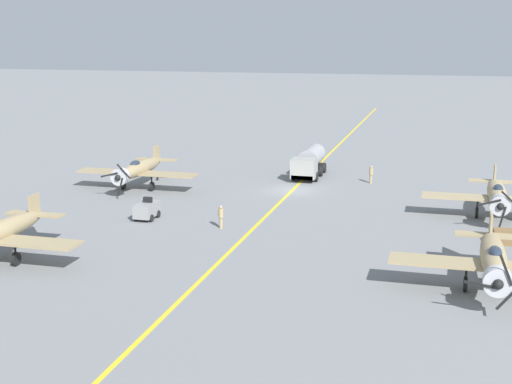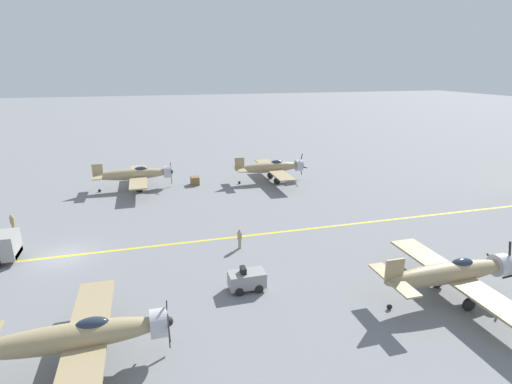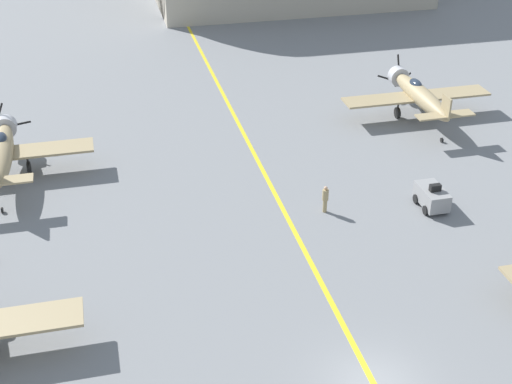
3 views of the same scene
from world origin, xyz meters
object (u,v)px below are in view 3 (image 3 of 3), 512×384
Objects in this scene: tow_tractor at (432,197)px; airplane_far_left at (2,152)px; ground_crew_inspecting at (325,198)px; airplane_far_right at (419,95)px.

airplane_far_left is at bearing 158.85° from tow_tractor.
tow_tractor is 6.81m from ground_crew_inspecting.
ground_crew_inspecting is at bearing -146.83° from airplane_far_right.
tow_tractor is (26.48, -10.24, -1.22)m from airplane_far_left.
tow_tractor is at bearing -9.05° from ground_crew_inspecting.
airplane_far_right is at bearing 45.71° from ground_crew_inspecting.
airplane_far_left is 28.42m from tow_tractor.
airplane_far_right is at bearing 69.26° from tow_tractor.
airplane_far_right is 6.59× the size of ground_crew_inspecting.
airplane_far_right is at bearing -0.17° from airplane_far_left.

